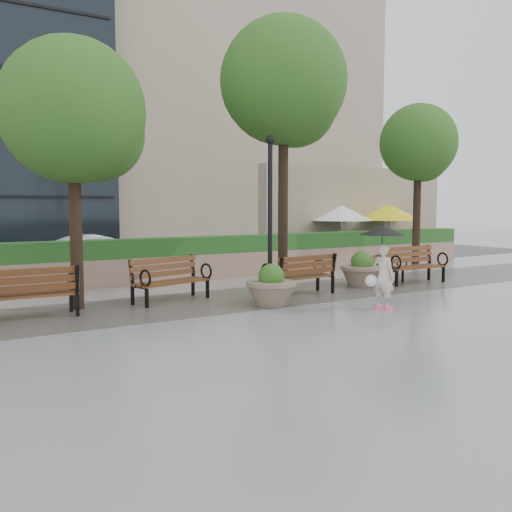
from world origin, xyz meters
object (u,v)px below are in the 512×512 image
bench_3 (385,276)px  car_right (100,254)px  lamppost (270,225)px  pedestrian (383,258)px  planter_right (362,273)px  bench_0 (27,304)px  planter_left (271,289)px  bench_1 (171,289)px  bench_4 (413,273)px  bench_2 (300,284)px

bench_3 → car_right: (-6.31, 7.20, 0.40)m
lamppost → car_right: size_ratio=1.03×
pedestrian → planter_right: bearing=-48.1°
bench_0 → planter_left: bearing=166.2°
planter_right → pedestrian: size_ratio=0.64×
lamppost → car_right: (-2.37, 6.95, -1.17)m
bench_1 → bench_3: (6.59, -0.64, -0.05)m
planter_left → planter_right: planter_right is taller
bench_4 → pedestrian: bearing=-144.8°
bench_4 → pedestrian: (-3.86, -2.58, 0.83)m
bench_2 → lamppost: size_ratio=0.50×
bench_0 → planter_left: size_ratio=1.73×
bench_0 → planter_right: 9.14m
bench_1 → car_right: (0.28, 6.56, 0.35)m
bench_1 → pedestrian: bearing=-59.4°
bench_1 → bench_3: 6.63m
bench_4 → lamppost: bearing=175.0°
bench_4 → car_right: (-7.19, 7.49, 0.34)m
bench_3 → bench_4: bench_4 is taller
bench_2 → pedestrian: pedestrian is taller
pedestrian → bench_1: bearing=33.3°
bench_1 → bench_4: bearing=-22.3°
bench_2 → lamppost: lamppost is taller
bench_4 → planter_left: 5.77m
bench_0 → planter_left: (5.16, -1.38, 0.07)m
planter_right → bench_2: bearing=-170.3°
bench_3 → car_right: bearing=109.1°
bench_2 → bench_3: bearing=178.6°
bench_3 → bench_4: 0.92m
bench_0 → bench_4: 10.88m
bench_0 → bench_1: size_ratio=0.97×
bench_3 → pedestrian: pedestrian is taller
bench_2 → bench_3: size_ratio=1.18×
bench_3 → pedestrian: bearing=-158.2°
planter_right → lamppost: lamppost is taller
bench_0 → pedestrian: size_ratio=1.07×
pedestrian → bench_2: bearing=-3.1°
bench_0 → planter_right: (9.13, -0.15, 0.08)m
bench_1 → planter_left: 2.50m
bench_4 → planter_right: size_ratio=1.70×
lamppost → bench_0: bearing=-179.9°
planter_right → lamppost: 3.40m
bench_0 → planter_left: bench_0 is taller
bench_3 → planter_left: bearing=171.1°
lamppost → pedestrian: lamppost is taller
planter_right → car_right: car_right is taller
bench_3 → car_right: car_right is taller
bench_0 → car_right: size_ratio=0.51×
bench_3 → lamppost: bearing=154.1°
bench_4 → lamppost: (-4.82, 0.55, 1.50)m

